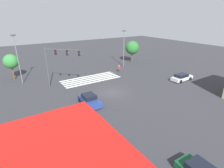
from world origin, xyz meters
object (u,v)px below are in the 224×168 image
(pedestrian, at_px, (119,68))
(car_0, at_px, (90,100))
(tree_corner_a, at_px, (11,62))
(fire_hydrant, at_px, (84,137))
(tree_corner_b, at_px, (132,48))
(car_1, at_px, (182,77))
(street_light_pole_b, at_px, (17,56))
(traffic_signal_mast, at_px, (57,59))
(street_light_pole_a, at_px, (124,46))

(pedestrian, bearing_deg, car_0, -9.25)
(tree_corner_a, height_order, fire_hydrant, tree_corner_a)
(tree_corner_b, height_order, fire_hydrant, tree_corner_b)
(car_1, relative_size, street_light_pole_b, 0.53)
(car_1, bearing_deg, traffic_signal_mast, 156.47)
(pedestrian, bearing_deg, tree_corner_b, 165.16)
(street_light_pole_b, bearing_deg, car_1, 150.34)
(street_light_pole_b, relative_size, fire_hydrant, 10.45)
(car_0, relative_size, street_light_pole_b, 0.50)
(traffic_signal_mast, relative_size, fire_hydrant, 8.23)
(tree_corner_a, height_order, tree_corner_b, tree_corner_b)
(traffic_signal_mast, relative_size, car_0, 1.59)
(street_light_pole_a, bearing_deg, traffic_signal_mast, 16.79)
(street_light_pole_a, height_order, fire_hydrant, street_light_pole_a)
(street_light_pole_b, distance_m, fire_hydrant, 22.03)
(street_light_pole_a, distance_m, tree_corner_b, 5.07)
(traffic_signal_mast, distance_m, fire_hydrant, 16.15)
(pedestrian, distance_m, street_light_pole_b, 20.44)
(car_1, bearing_deg, pedestrian, 122.37)
(traffic_signal_mast, distance_m, street_light_pole_b, 8.09)
(traffic_signal_mast, bearing_deg, fire_hydrant, -53.90)
(car_1, distance_m, tree_corner_a, 33.64)
(tree_corner_a, bearing_deg, car_1, 146.17)
(car_0, xyz_separation_m, street_light_pole_b, (7.04, -14.38, 4.65))
(tree_corner_a, relative_size, tree_corner_b, 0.88)
(tree_corner_a, xyz_separation_m, tree_corner_b, (-28.66, 1.92, 0.28))
(pedestrian, relative_size, tree_corner_a, 0.31)
(traffic_signal_mast, relative_size, tree_corner_b, 1.22)
(street_light_pole_a, distance_m, street_light_pole_b, 23.18)
(street_light_pole_a, xyz_separation_m, fire_hydrant, (20.17, 20.60, -4.76))
(car_0, bearing_deg, traffic_signal_mast, -169.33)
(pedestrian, bearing_deg, traffic_signal_mast, -40.70)
(tree_corner_a, bearing_deg, car_0, 114.49)
(car_1, bearing_deg, street_light_pole_b, 150.13)
(car_1, height_order, street_light_pole_b, street_light_pole_b)
(pedestrian, distance_m, fire_hydrant, 23.95)
(tree_corner_a, bearing_deg, traffic_signal_mast, 124.36)
(car_1, xyz_separation_m, tree_corner_a, (27.83, -18.65, 3.05))
(car_1, bearing_deg, fire_hydrant, -165.98)
(car_1, height_order, pedestrian, pedestrian)
(car_1, relative_size, tree_corner_a, 0.93)
(car_0, bearing_deg, tree_corner_b, 127.14)
(car_0, distance_m, pedestrian, 16.28)
(car_1, distance_m, street_light_pole_a, 15.68)
(tree_corner_b, xyz_separation_m, fire_hydrant, (24.60, 22.76, -3.55))
(fire_hydrant, bearing_deg, car_0, -120.35)
(traffic_signal_mast, bearing_deg, street_light_pole_b, 176.80)
(traffic_signal_mast, xyz_separation_m, fire_hydrant, (2.39, 15.24, -4.80))
(car_0, height_order, car_1, car_0)
(traffic_signal_mast, bearing_deg, street_light_pole_a, 61.79)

